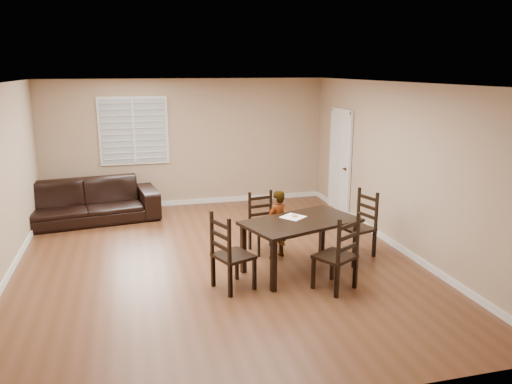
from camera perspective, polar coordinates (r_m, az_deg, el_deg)
The scene contains 11 objects.
ground at distance 7.79m, azimuth -4.44°, elevation -8.01°, with size 7.00×7.00×0.00m, color brown.
room at distance 7.49m, azimuth -4.68°, elevation 5.46°, with size 6.04×7.04×2.72m.
dining_table at distance 7.28m, azimuth 5.12°, elevation -3.89°, with size 1.86×1.40×0.77m.
chair_near at distance 8.17m, azimuth 0.68°, elevation -3.61°, with size 0.50×0.47×0.97m.
chair_far at distance 6.73m, azimuth 9.90°, elevation -7.36°, with size 0.64×0.63×1.07m.
chair_left at distance 6.67m, azimuth -3.52°, elevation -7.34°, with size 0.60×0.62×1.07m.
chair_right at distance 8.14m, azimuth 12.14°, elevation -3.75°, with size 0.55×0.57×1.05m.
child at distance 7.78m, azimuth 2.39°, elevation -3.74°, with size 0.40×0.26×1.09m, color gray.
napkin at distance 7.39m, azimuth 4.26°, elevation -2.86°, with size 0.30×0.30×0.00m, color white.
donut at distance 7.40m, azimuth 4.39°, elevation -2.68°, with size 0.09×0.09×0.03m.
sofa at distance 10.17m, azimuth -18.99°, elevation -1.07°, with size 2.75×1.08×0.80m, color black.
Camera 1 is at (-1.21, -7.12, 2.92)m, focal length 35.00 mm.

